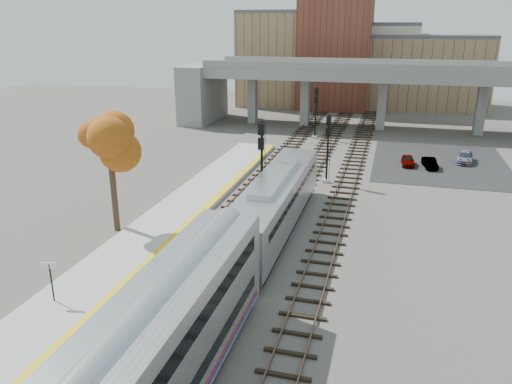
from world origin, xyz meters
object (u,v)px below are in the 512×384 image
at_px(signal_mast_near, 261,166).
at_px(signal_mast_mid, 327,151).
at_px(tree, 109,142).
at_px(signal_mast_far, 316,114).
at_px(car_c, 465,157).
at_px(locomotive, 276,202).
at_px(car_b, 430,163).
at_px(car_a, 408,160).

xyz_separation_m(signal_mast_near, signal_mast_mid, (4.10, 8.72, -0.54)).
height_order(signal_mast_near, tree, tree).
height_order(signal_mast_mid, signal_mast_far, signal_mast_far).
xyz_separation_m(signal_mast_near, car_c, (17.70, 19.93, -3.07)).
distance_m(tree, car_c, 38.44).
bearing_deg(tree, car_c, 44.94).
relative_size(locomotive, signal_mast_far, 2.84).
relative_size(signal_mast_near, signal_mast_mid, 1.12).
xyz_separation_m(signal_mast_far, tree, (-9.18, -34.49, 3.38)).
xyz_separation_m(signal_mast_near, car_b, (13.91, 16.57, -3.13)).
bearing_deg(tree, signal_mast_far, 75.10).
relative_size(locomotive, tree, 2.13).
distance_m(signal_mast_near, signal_mast_far, 27.61).
bearing_deg(car_a, tree, -134.34).
xyz_separation_m(signal_mast_mid, car_c, (13.60, 11.21, -2.53)).
relative_size(signal_mast_near, signal_mast_far, 1.10).
bearing_deg(locomotive, car_b, 60.06).
bearing_deg(car_b, signal_mast_mid, -151.20).
relative_size(tree, car_b, 2.78).
xyz_separation_m(car_a, car_c, (5.99, 2.92, 0.04)).
bearing_deg(signal_mast_mid, tree, -130.40).
bearing_deg(signal_mast_far, car_b, -38.44).
relative_size(car_b, car_c, 0.80).
relative_size(locomotive, car_c, 4.73).
relative_size(locomotive, car_a, 6.02).
bearing_deg(tree, signal_mast_near, 36.88).
distance_m(locomotive, tree, 12.45).
height_order(signal_mast_far, car_c, signal_mast_far).
xyz_separation_m(signal_mast_mid, tree, (-13.28, -15.60, 3.48)).
height_order(tree, car_c, tree).
bearing_deg(signal_mast_mid, locomotive, -98.98).
distance_m(locomotive, car_b, 23.72).
relative_size(car_a, car_c, 0.79).
height_order(locomotive, car_c, locomotive).
height_order(tree, car_a, tree).
height_order(locomotive, signal_mast_mid, signal_mast_mid).
relative_size(signal_mast_mid, car_a, 2.07).
bearing_deg(car_a, signal_mast_far, 134.68).
xyz_separation_m(locomotive, signal_mast_far, (-2.10, 31.54, 0.98)).
bearing_deg(car_c, signal_mast_far, 165.31).
bearing_deg(signal_mast_far, signal_mast_mid, -77.75).
xyz_separation_m(tree, car_c, (26.88, 26.82, -6.01)).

